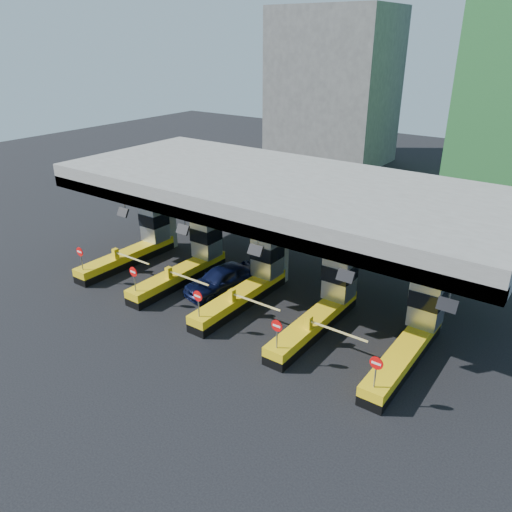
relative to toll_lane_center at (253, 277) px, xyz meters
The scene contains 9 objects.
ground 1.42m from the toll_lane_center, 90.42° to the right, with size 120.00×120.00×0.00m, color black.
toll_canopy 5.40m from the toll_lane_center, 90.02° to the left, with size 28.00×12.09×7.00m.
toll_lane_far_left 10.00m from the toll_lane_center, behind, with size 4.43×8.00×4.16m.
toll_lane_left 5.00m from the toll_lane_center, behind, with size 4.43×8.00×4.16m.
toll_lane_center is the anchor object (origin of this frame).
toll_lane_right 5.00m from the toll_lane_center, ahead, with size 4.43×8.00×4.16m.
toll_lane_far_right 10.00m from the toll_lane_center, ahead, with size 4.43×8.00×4.16m.
bg_building_concrete 39.11m from the toll_lane_center, 111.40° to the left, with size 14.00×10.00×18.00m, color #4C4C49.
van 2.10m from the toll_lane_center, 165.87° to the right, with size 2.07×5.14×1.75m, color black.
Camera 1 is at (16.01, -21.53, 14.78)m, focal length 35.00 mm.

